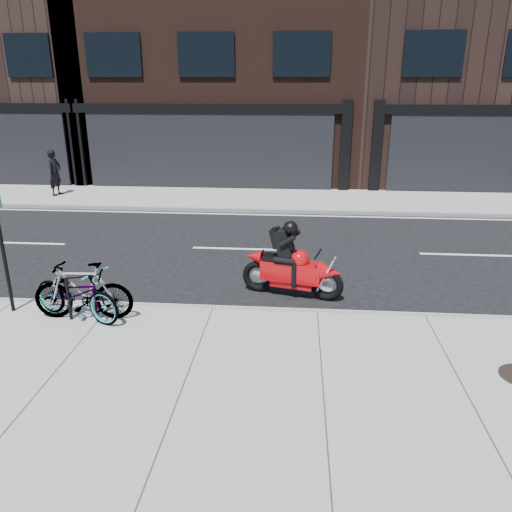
# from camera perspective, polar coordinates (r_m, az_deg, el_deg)

# --- Properties ---
(ground) EXTENTS (120.00, 120.00, 0.00)m
(ground) POSITION_cam_1_polar(r_m,az_deg,el_deg) (11.53, -3.33, -2.34)
(ground) COLOR black
(ground) RESTS_ON ground
(sidewalk_near) EXTENTS (60.00, 6.00, 0.13)m
(sidewalk_near) POSITION_cam_1_polar(r_m,az_deg,el_deg) (7.17, -9.06, -16.72)
(sidewalk_near) COLOR gray
(sidewalk_near) RESTS_ON ground
(sidewalk_far) EXTENTS (60.00, 3.50, 0.13)m
(sidewalk_far) POSITION_cam_1_polar(r_m,az_deg,el_deg) (18.89, -0.09, 6.54)
(sidewalk_far) COLOR gray
(sidewalk_far) RESTS_ON ground
(building_midwest) EXTENTS (10.00, 10.00, 12.00)m
(building_midwest) POSITION_cam_1_polar(r_m,az_deg,el_deg) (28.58, -25.40, 21.14)
(building_midwest) COLOR black
(building_midwest) RESTS_ON ground
(building_center) EXTENTS (12.00, 10.00, 14.50)m
(building_center) POSITION_cam_1_polar(r_m,az_deg,el_deg) (25.53, -3.67, 26.06)
(building_center) COLOR black
(building_center) RESTS_ON ground
(building_mideast) EXTENTS (12.00, 10.00, 12.50)m
(building_mideast) POSITION_cam_1_polar(r_m,az_deg,el_deg) (26.56, 25.21, 21.98)
(building_mideast) COLOR black
(building_mideast) RESTS_ON ground
(bike_rack) EXTENTS (0.49, 0.19, 0.85)m
(bike_rack) POSITION_cam_1_polar(r_m,az_deg,el_deg) (9.59, -19.35, -4.02)
(bike_rack) COLOR black
(bike_rack) RESTS_ON sidewalk_near
(bicycle_front) EXTENTS (2.00, 1.26, 0.99)m
(bicycle_front) POSITION_cam_1_polar(r_m,az_deg,el_deg) (9.63, -19.85, -4.01)
(bicycle_front) COLOR gray
(bicycle_front) RESTS_ON sidewalk_near
(bicycle_rear) EXTENTS (1.84, 0.61, 1.09)m
(bicycle_rear) POSITION_cam_1_polar(r_m,az_deg,el_deg) (9.56, -19.18, -3.79)
(bicycle_rear) COLOR gray
(bicycle_rear) RESTS_ON sidewalk_near
(motorcycle) EXTENTS (2.14, 0.91, 1.62)m
(motorcycle) POSITION_cam_1_polar(r_m,az_deg,el_deg) (10.28, 4.64, -1.20)
(motorcycle) COLOR black
(motorcycle) RESTS_ON ground
(pedestrian) EXTENTS (0.53, 0.69, 1.72)m
(pedestrian) POSITION_cam_1_polar(r_m,az_deg,el_deg) (20.58, -22.02, 8.83)
(pedestrian) COLOR black
(pedestrian) RESTS_ON sidewalk_far
(sign_post) EXTENTS (0.33, 0.14, 2.52)m
(sign_post) POSITION_cam_1_polar(r_m,az_deg,el_deg) (10.12, -27.20, 2.16)
(sign_post) COLOR black
(sign_post) RESTS_ON sidewalk_near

